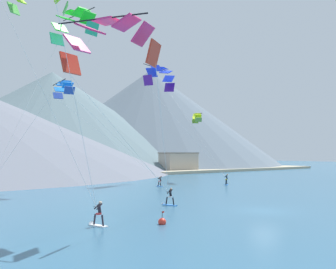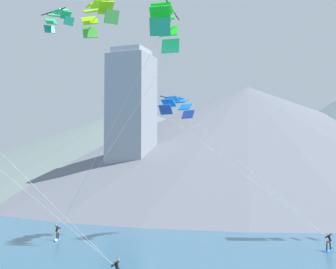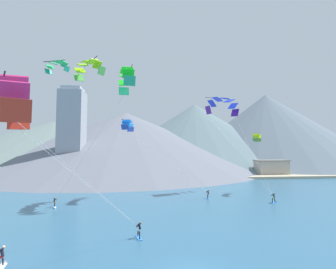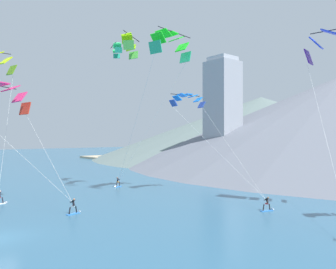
{
  "view_description": "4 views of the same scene",
  "coord_description": "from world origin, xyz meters",
  "px_view_note": "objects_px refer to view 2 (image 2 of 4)",
  "views": [
    {
      "loc": [
        -26.71,
        -19.63,
        4.86
      ],
      "look_at": [
        0.06,
        12.94,
        7.03
      ],
      "focal_mm": 40.0,
      "sensor_mm": 36.0,
      "label": 1
    },
    {
      "loc": [
        9.33,
        -18.47,
        7.44
      ],
      "look_at": [
        -3.85,
        16.04,
        9.76
      ],
      "focal_mm": 50.0,
      "sensor_mm": 36.0,
      "label": 2
    },
    {
      "loc": [
        -3.48,
        -15.66,
        9.01
      ],
      "look_at": [
        -0.38,
        14.88,
        10.9
      ],
      "focal_mm": 24.0,
      "sensor_mm": 36.0,
      "label": 3
    },
    {
      "loc": [
        28.12,
        -6.13,
        7.9
      ],
      "look_at": [
        3.15,
        14.34,
        8.16
      ],
      "focal_mm": 35.0,
      "sensor_mm": 36.0,
      "label": 4
    }
  ],
  "objects_px": {
    "parafoil_kite_distant_high_outer": "(58,18)",
    "kitesurfer_near_trail": "(57,236)",
    "parafoil_kite_near_trail": "(164,23)",
    "parafoil_kite_far_left": "(178,106)",
    "kitesurfer_far_left": "(330,245)",
    "parafoil_kite_distant_low_drift": "(98,14)"
  },
  "relations": [
    {
      "from": "kitesurfer_far_left",
      "to": "parafoil_kite_distant_high_outer",
      "type": "relative_size",
      "value": 0.42
    },
    {
      "from": "kitesurfer_far_left",
      "to": "parafoil_kite_far_left",
      "type": "height_order",
      "value": "parafoil_kite_far_left"
    },
    {
      "from": "kitesurfer_near_trail",
      "to": "kitesurfer_far_left",
      "type": "bearing_deg",
      "value": 8.99
    },
    {
      "from": "kitesurfer_near_trail",
      "to": "parafoil_kite_far_left",
      "type": "xyz_separation_m",
      "value": [
        10.52,
        5.59,
        12.93
      ]
    },
    {
      "from": "parafoil_kite_far_left",
      "to": "parafoil_kite_near_trail",
      "type": "bearing_deg",
      "value": -95.88
    },
    {
      "from": "kitesurfer_far_left",
      "to": "parafoil_kite_far_left",
      "type": "distance_m",
      "value": 19.42
    },
    {
      "from": "kitesurfer_near_trail",
      "to": "kitesurfer_far_left",
      "type": "distance_m",
      "value": 25.24
    },
    {
      "from": "parafoil_kite_distant_high_outer",
      "to": "parafoil_kite_distant_low_drift",
      "type": "height_order",
      "value": "parafoil_kite_distant_high_outer"
    },
    {
      "from": "parafoil_kite_distant_low_drift",
      "to": "parafoil_kite_distant_high_outer",
      "type": "bearing_deg",
      "value": 170.14
    },
    {
      "from": "kitesurfer_near_trail",
      "to": "parafoil_kite_far_left",
      "type": "height_order",
      "value": "parafoil_kite_far_left"
    },
    {
      "from": "parafoil_kite_far_left",
      "to": "parafoil_kite_distant_high_outer",
      "type": "distance_m",
      "value": 14.98
    },
    {
      "from": "kitesurfer_near_trail",
      "to": "parafoil_kite_far_left",
      "type": "distance_m",
      "value": 17.58
    },
    {
      "from": "kitesurfer_near_trail",
      "to": "kitesurfer_far_left",
      "type": "xyz_separation_m",
      "value": [
        24.93,
        3.94,
        0.01
      ]
    },
    {
      "from": "parafoil_kite_distant_high_outer",
      "to": "kitesurfer_near_trail",
      "type": "bearing_deg",
      "value": -19.71
    },
    {
      "from": "parafoil_kite_far_left",
      "to": "parafoil_kite_distant_low_drift",
      "type": "distance_m",
      "value": 11.95
    },
    {
      "from": "parafoil_kite_near_trail",
      "to": "parafoil_kite_distant_high_outer",
      "type": "xyz_separation_m",
      "value": [
        -10.56,
        -2.41,
        1.05
      ]
    },
    {
      "from": "parafoil_kite_near_trail",
      "to": "parafoil_kite_far_left",
      "type": "height_order",
      "value": "parafoil_kite_near_trail"
    },
    {
      "from": "kitesurfer_far_left",
      "to": "kitesurfer_near_trail",
      "type": "bearing_deg",
      "value": -171.01
    },
    {
      "from": "kitesurfer_far_left",
      "to": "parafoil_kite_distant_low_drift",
      "type": "xyz_separation_m",
      "value": [
        -20.23,
        -4.69,
        21.21
      ]
    },
    {
      "from": "parafoil_kite_distant_high_outer",
      "to": "kitesurfer_far_left",
      "type": "bearing_deg",
      "value": 8.58
    },
    {
      "from": "kitesurfer_far_left",
      "to": "parafoil_kite_near_trail",
      "type": "xyz_separation_m",
      "value": [
        -14.72,
        -1.41,
        20.6
      ]
    },
    {
      "from": "kitesurfer_far_left",
      "to": "parafoil_kite_distant_high_outer",
      "type": "xyz_separation_m",
      "value": [
        -25.28,
        -3.82,
        21.65
      ]
    }
  ]
}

